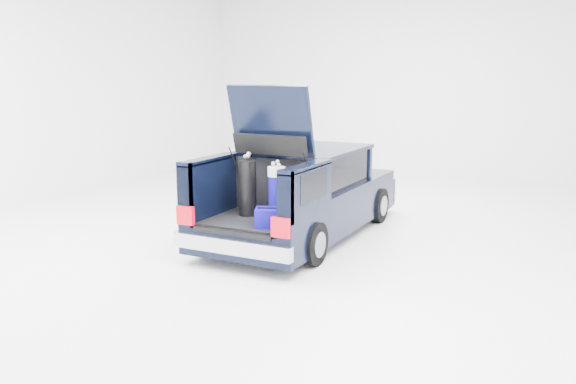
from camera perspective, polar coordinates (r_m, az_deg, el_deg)
The scene contains 6 objects.
ground at distance 10.07m, azimuth 1.29°, elevation -4.10°, with size 14.00×14.00×0.00m, color white.
car at distance 10.01m, azimuth 1.57°, elevation -0.24°, with size 1.87×4.65×2.47m.
red_suitcase at distance 8.57m, azimuth 0.78°, elevation -0.60°, with size 0.45×0.38×0.64m.
black_golf_bag at distance 8.80m, azimuth -3.81°, elevation 0.42°, with size 0.35×0.37×0.92m.
blue_golf_bag at distance 8.66m, azimuth -1.09°, elevation 0.02°, with size 0.27×0.27×0.83m.
blue_duffel at distance 8.22m, azimuth -1.28°, elevation -2.39°, with size 0.61×0.52×0.27m.
Camera 1 is at (4.19, -8.77, 2.65)m, focal length 38.00 mm.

